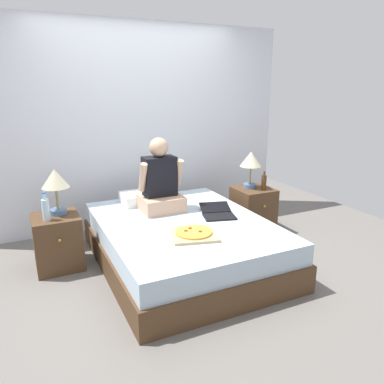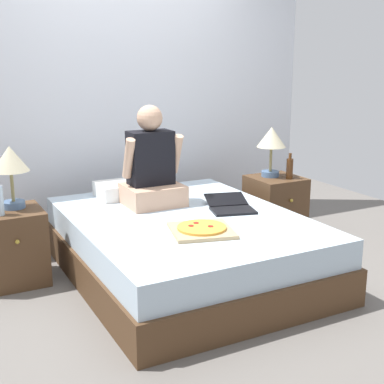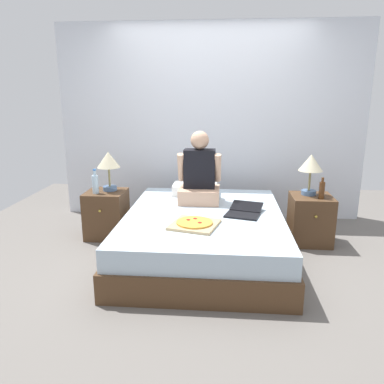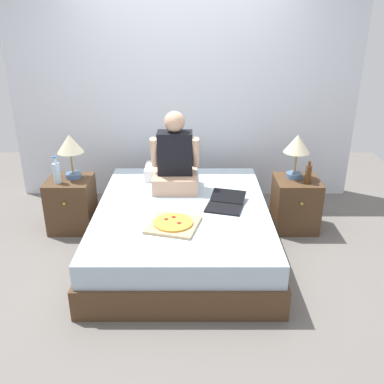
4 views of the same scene
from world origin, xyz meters
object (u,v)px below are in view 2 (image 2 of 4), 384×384
lamp_on_left_nightstand (10,163)px  beer_bottle (290,168)px  pizza_box (202,230)px  person_seated (151,168)px  lamp_on_right_nightstand (271,141)px  laptop (231,207)px  bed (185,246)px  nightstand_left (13,246)px  nightstand_right (275,206)px

lamp_on_left_nightstand → beer_bottle: bearing=-3.7°
lamp_on_left_nightstand → pizza_box: bearing=-40.4°
person_seated → lamp_on_right_nightstand: bearing=4.0°
lamp_on_left_nightstand → laptop: (1.51, -0.51, -0.39)m
beer_bottle → person_seated: size_ratio=0.29×
laptop → pizza_box: 0.60m
lamp_on_right_nightstand → beer_bottle: lamp_on_right_nightstand is taller
bed → nightstand_left: bearing=158.4°
person_seated → pizza_box: bearing=-89.3°
nightstand_left → lamp_on_left_nightstand: lamp_on_left_nightstand is taller
nightstand_left → person_seated: 1.18m
nightstand_right → pizza_box: (-1.22, -0.84, 0.21)m
bed → lamp_on_left_nightstand: (-1.12, 0.51, 0.64)m
bed → lamp_on_left_nightstand: lamp_on_left_nightstand is taller
laptop → pizza_box: laptop is taller
bed → pizza_box: bearing=-99.9°
lamp_on_left_nightstand → laptop: size_ratio=0.93×
lamp_on_right_nightstand → person_seated: 1.21m
lamp_on_left_nightstand → nightstand_left: bearing=-128.6°
lamp_on_left_nightstand → beer_bottle: 2.36m
nightstand_right → lamp_on_right_nightstand: 0.60m
nightstand_left → beer_bottle: size_ratio=2.35×
bed → laptop: bearing=-0.6°
pizza_box → nightstand_left: bearing=142.3°
nightstand_left → beer_bottle: beer_bottle is taller
lamp_on_right_nightstand → pizza_box: (-1.19, -0.89, -0.39)m
lamp_on_right_nightstand → laptop: bearing=-145.1°
nightstand_right → laptop: size_ratio=1.12×
nightstand_left → lamp_on_left_nightstand: size_ratio=1.20×
lamp_on_left_nightstand → pizza_box: 1.43m
lamp_on_right_nightstand → person_seated: size_ratio=0.58×
bed → nightstand_right: 1.25m
nightstand_left → person_seated: bearing=-1.8°
beer_bottle → laptop: 0.92m
lamp_on_right_nightstand → laptop: lamp_on_right_nightstand is taller
beer_bottle → person_seated: (-1.30, 0.07, 0.11)m
lamp_on_right_nightstand → pizza_box: lamp_on_right_nightstand is taller
beer_bottle → nightstand_right: bearing=125.0°
lamp_on_left_nightstand → nightstand_right: (2.28, -0.05, -0.60)m
nightstand_right → pizza_box: nightstand_right is taller
bed → lamp_on_right_nightstand: size_ratio=4.58×
lamp_on_left_nightstand → nightstand_right: size_ratio=0.83×
nightstand_left → lamp_on_left_nightstand: (0.04, 0.05, 0.60)m
person_seated → nightstand_left: bearing=178.2°
lamp_on_left_nightstand → beer_bottle: (2.35, -0.15, -0.23)m
bed → nightstand_left: size_ratio=3.82×
nightstand_right → laptop: (-0.76, -0.46, 0.21)m
lamp_on_left_nightstand → nightstand_right: bearing=-1.3°
bed → pizza_box: size_ratio=4.22×
nightstand_left → pizza_box: nightstand_left is taller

